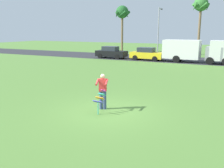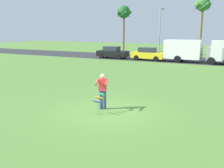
% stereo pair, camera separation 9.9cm
% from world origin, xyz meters
% --- Properties ---
extents(ground_plane, '(120.00, 120.00, 0.00)m').
position_xyz_m(ground_plane, '(0.00, 0.00, 0.00)').
color(ground_plane, '#568438').
extents(road_strip, '(120.00, 8.00, 0.01)m').
position_xyz_m(road_strip, '(0.00, 22.90, 0.01)').
color(road_strip, '#2D2D33').
rests_on(road_strip, ground).
extents(person_kite_flyer, '(0.69, 0.76, 1.73)m').
position_xyz_m(person_kite_flyer, '(-0.34, 0.20, 0.95)').
color(person_kite_flyer, '#384772').
rests_on(person_kite_flyer, ground).
extents(kite_held, '(0.52, 0.65, 1.07)m').
position_xyz_m(kite_held, '(-0.15, -0.43, 0.70)').
color(kite_held, '#D83399').
rests_on(kite_held, ground).
extents(parked_car_black, '(4.23, 1.89, 1.60)m').
position_xyz_m(parked_car_black, '(-9.97, 20.50, 0.77)').
color(parked_car_black, black).
rests_on(parked_car_black, ground).
extents(parked_car_yellow, '(4.26, 1.95, 1.60)m').
position_xyz_m(parked_car_yellow, '(-4.91, 20.50, 0.77)').
color(parked_car_yellow, yellow).
rests_on(parked_car_yellow, ground).
extents(parked_truck_grey_van, '(6.76, 2.26, 2.62)m').
position_xyz_m(parked_truck_grey_van, '(0.21, 20.50, 1.41)').
color(parked_truck_grey_van, gray).
rests_on(parked_truck_grey_van, ground).
extents(palm_tree_left_near, '(2.58, 2.71, 7.77)m').
position_xyz_m(palm_tree_left_near, '(-12.51, 29.81, 6.41)').
color(palm_tree_left_near, brown).
rests_on(palm_tree_left_near, ground).
extents(palm_tree_right_near, '(2.58, 2.71, 8.59)m').
position_xyz_m(palm_tree_right_near, '(-0.12, 30.81, 7.17)').
color(palm_tree_right_near, brown).
rests_on(palm_tree_right_near, ground).
extents(streetlight_pole, '(0.24, 1.65, 7.00)m').
position_xyz_m(streetlight_pole, '(-5.53, 27.56, 4.00)').
color(streetlight_pole, '#9E9EA3').
rests_on(streetlight_pole, ground).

